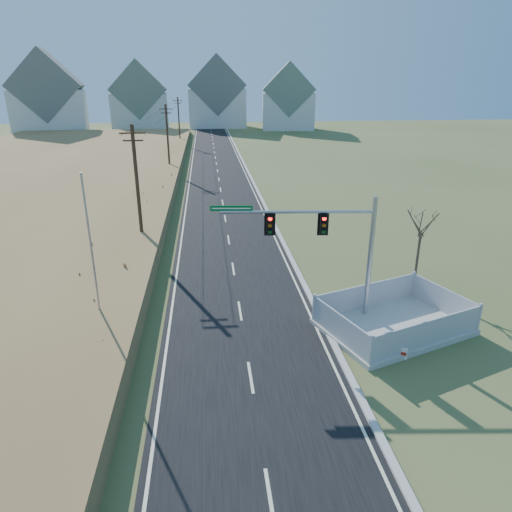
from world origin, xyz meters
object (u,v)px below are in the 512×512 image
Objects in this scene: traffic_signal_mast at (334,245)px; fence_enclosure at (393,324)px; open_sign at (402,353)px; flagpole at (95,273)px; bare_tree at (422,222)px.

traffic_signal_mast is 4.98m from fence_enclosure.
traffic_signal_mast reaches higher than open_sign.
fence_enclosure is (2.87, -1.47, -3.79)m from traffic_signal_mast.
flagpole is at bearing -167.46° from open_sign.
open_sign is (2.21, -4.11, -3.77)m from traffic_signal_mast.
bare_tree is (3.88, 7.37, 3.83)m from open_sign.
flagpole reaches higher than traffic_signal_mast.
traffic_signal_mast is 1.01× the size of fence_enclosure.
open_sign is 14.71m from flagpole.
open_sign is 0.12× the size of bare_tree.
open_sign is at bearing -15.84° from flagpole.
bare_tree is (6.09, 3.26, 0.05)m from traffic_signal_mast.
bare_tree reaches higher than fence_enclosure.
traffic_signal_mast is 11.71m from flagpole.
fence_enclosure reaches higher than open_sign.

